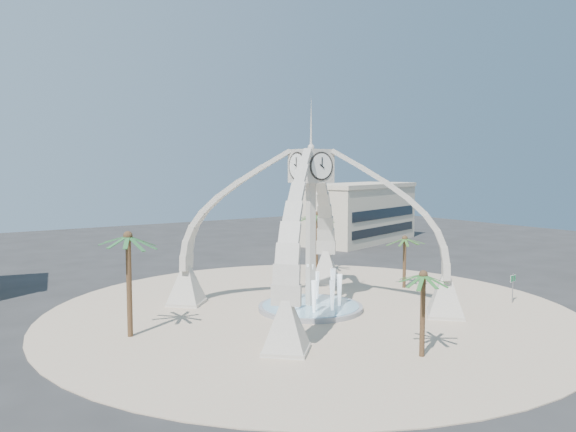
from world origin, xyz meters
TOP-DOWN VIEW (x-y plane):
  - ground at (0.00, 0.00)m, footprint 140.00×140.00m
  - plaza at (0.00, 0.00)m, footprint 40.00×40.00m
  - clock_tower at (-0.00, -0.00)m, footprint 17.94×17.94m
  - fountain at (0.00, 0.00)m, footprint 8.00×8.00m
  - building_ne at (30.00, 28.00)m, footprint 21.87×14.17m
  - palm_east at (11.79, 1.59)m, footprint 3.30×3.30m
  - palm_west at (-13.68, 1.15)m, footprint 3.81×3.81m
  - palm_north at (8.82, 10.85)m, footprint 4.97×4.97m
  - palm_south at (-1.04, -12.16)m, footprint 4.03×4.03m
  - street_sign at (14.79, -7.42)m, footprint 0.89×0.16m

SIDE VIEW (x-z plane):
  - ground at x=0.00m, z-range 0.00..0.00m
  - plaza at x=0.00m, z-range 0.00..0.06m
  - fountain at x=0.00m, z-range -1.52..2.10m
  - street_sign at x=14.79m, z-range 0.52..2.96m
  - building_ne at x=30.00m, z-range 0.01..8.61m
  - palm_east at x=11.79m, z-range 1.92..7.09m
  - palm_south at x=-1.04m, z-range 2.04..7.49m
  - palm_north at x=8.82m, z-range 2.65..9.61m
  - palm_west at x=-13.68m, z-range 2.83..10.13m
  - clock_tower at x=0.00m, z-range -1.66..14.64m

